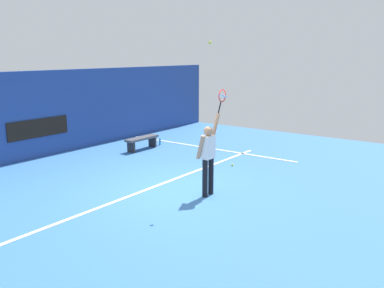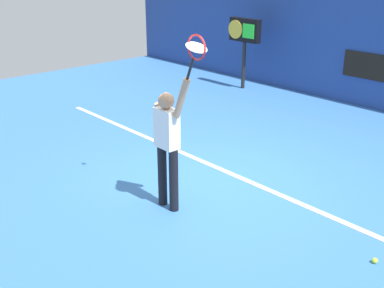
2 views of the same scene
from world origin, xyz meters
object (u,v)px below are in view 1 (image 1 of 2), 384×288
object	(u,v)px
tennis_ball	(210,43)
court_bench	(142,140)
water_bottle	(160,142)
spare_ball	(232,165)
tennis_player	(208,155)
tennis_racket	(222,97)

from	to	relation	value
tennis_ball	court_bench	distance (m)	6.18
water_bottle	spare_ball	size ratio (longest dim) A/B	3.53
spare_ball	tennis_player	bearing A→B (deg)	-161.01
court_bench	spare_ball	size ratio (longest dim) A/B	20.59
tennis_player	water_bottle	size ratio (longest dim) A/B	8.18
tennis_racket	tennis_ball	size ratio (longest dim) A/B	9.16
tennis_ball	water_bottle	world-z (taller)	tennis_ball
tennis_ball	water_bottle	size ratio (longest dim) A/B	0.28
water_bottle	court_bench	bearing A→B (deg)	180.00
court_bench	water_bottle	distance (m)	0.99
tennis_player	water_bottle	xyz separation A→B (m)	(3.64, 4.66, -0.89)
court_bench	water_bottle	bearing A→B (deg)	0.00
tennis_ball	water_bottle	xyz separation A→B (m)	(3.51, 4.60, -3.48)
tennis_player	tennis_ball	distance (m)	2.59
spare_ball	water_bottle	bearing A→B (deg)	75.51
tennis_racket	tennis_ball	xyz separation A→B (m)	(-0.43, 0.07, 1.27)
tennis_racket	water_bottle	xyz separation A→B (m)	(3.08, 4.67, -2.21)
water_bottle	spare_ball	world-z (taller)	water_bottle
tennis_ball	tennis_player	bearing A→B (deg)	-154.78
tennis_player	court_bench	distance (m)	5.42
tennis_racket	court_bench	bearing A→B (deg)	65.70
tennis_player	water_bottle	bearing A→B (deg)	52.00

